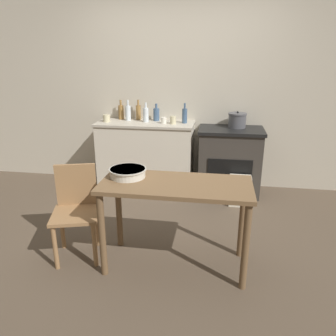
# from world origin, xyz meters

# --- Properties ---
(ground_plane) EXTENTS (14.00, 14.00, 0.00)m
(ground_plane) POSITION_xyz_m (0.00, 0.00, 0.00)
(ground_plane) COLOR brown
(wall_back) EXTENTS (8.00, 0.07, 2.55)m
(wall_back) POSITION_xyz_m (0.00, 1.58, 1.27)
(wall_back) COLOR beige
(wall_back) RESTS_ON ground_plane
(counter_cabinet) EXTENTS (1.29, 0.54, 0.91)m
(counter_cabinet) POSITION_xyz_m (-0.44, 1.29, 0.46)
(counter_cabinet) COLOR beige
(counter_cabinet) RESTS_ON ground_plane
(stove) EXTENTS (0.82, 0.57, 0.87)m
(stove) POSITION_xyz_m (0.68, 1.28, 0.44)
(stove) COLOR #38332D
(stove) RESTS_ON ground_plane
(work_table) EXTENTS (1.23, 0.55, 0.77)m
(work_table) POSITION_xyz_m (0.20, -0.45, 0.65)
(work_table) COLOR brown
(work_table) RESTS_ON ground_plane
(chair) EXTENTS (0.50, 0.50, 0.83)m
(chair) POSITION_xyz_m (-0.70, -0.40, 0.45)
(chair) COLOR #997047
(chair) RESTS_ON ground_plane
(flour_sack) EXTENTS (0.25, 0.18, 0.37)m
(flour_sack) POSITION_xyz_m (0.82, 0.89, 0.18)
(flour_sack) COLOR beige
(flour_sack) RESTS_ON ground_plane
(stock_pot) EXTENTS (0.24, 0.24, 0.21)m
(stock_pot) POSITION_xyz_m (0.75, 1.36, 0.96)
(stock_pot) COLOR #4C4C51
(stock_pot) RESTS_ON stove
(mixing_bowl_large) EXTENTS (0.32, 0.32, 0.07)m
(mixing_bowl_large) POSITION_xyz_m (-0.22, -0.37, 0.81)
(mixing_bowl_large) COLOR silver
(mixing_bowl_large) RESTS_ON work_table
(bottle_far_left) EXTENTS (0.07, 0.07, 0.26)m
(bottle_far_left) POSITION_xyz_m (0.07, 1.33, 1.01)
(bottle_far_left) COLOR #3D5675
(bottle_far_left) RESTS_ON counter_cabinet
(bottle_left) EXTENTS (0.07, 0.07, 0.26)m
(bottle_left) POSITION_xyz_m (-0.82, 1.46, 1.01)
(bottle_left) COLOR olive
(bottle_left) RESTS_ON counter_cabinet
(bottle_mid_left) EXTENTS (0.08, 0.08, 0.23)m
(bottle_mid_left) POSITION_xyz_m (-0.32, 1.43, 1.00)
(bottle_mid_left) COLOR #3D5675
(bottle_mid_left) RESTS_ON counter_cabinet
(bottle_center_left) EXTENTS (0.07, 0.07, 0.26)m
(bottle_center_left) POSITION_xyz_m (-0.44, 1.33, 1.01)
(bottle_center_left) COLOR silver
(bottle_center_left) RESTS_ON counter_cabinet
(bottle_center) EXTENTS (0.07, 0.07, 0.27)m
(bottle_center) POSITION_xyz_m (-0.58, 1.47, 1.02)
(bottle_center) COLOR olive
(bottle_center) RESTS_ON counter_cabinet
(bottle_center_right) EXTENTS (0.07, 0.07, 0.27)m
(bottle_center_right) POSITION_xyz_m (-0.70, 1.40, 1.02)
(bottle_center_right) COLOR silver
(bottle_center_right) RESTS_ON counter_cabinet
(cup_mid_right) EXTENTS (0.07, 0.07, 0.08)m
(cup_mid_right) POSITION_xyz_m (-0.19, 1.26, 0.95)
(cup_mid_right) COLOR silver
(cup_mid_right) RESTS_ON counter_cabinet
(cup_right) EXTENTS (0.09, 0.09, 0.09)m
(cup_right) POSITION_xyz_m (-0.96, 1.25, 0.96)
(cup_right) COLOR beige
(cup_right) RESTS_ON counter_cabinet
(cup_far_right) EXTENTS (0.08, 0.08, 0.10)m
(cup_far_right) POSITION_xyz_m (-0.07, 1.25, 0.96)
(cup_far_right) COLOR beige
(cup_far_right) RESTS_ON counter_cabinet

